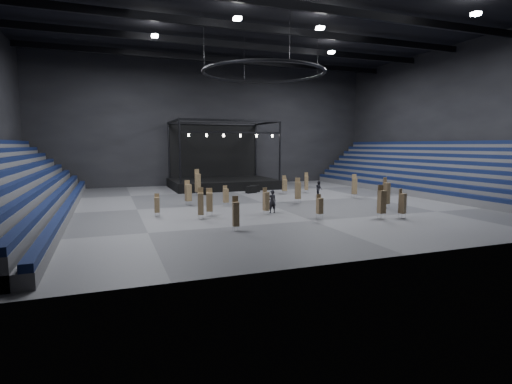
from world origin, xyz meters
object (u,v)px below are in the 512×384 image
object	(u,v)px
chair_stack_4	(266,201)
chair_stack_15	(201,203)
chair_stack_7	(320,205)
chair_stack_14	(226,195)
stage	(221,177)
chair_stack_8	(306,183)
chair_stack_0	(382,201)
chair_stack_2	(298,190)
flight_case_mid	(251,190)
chair_stack_6	(157,204)
chair_stack_13	(285,185)
chair_stack_3	(236,213)
chair_stack_16	(386,193)
flight_case_right	(254,189)
chair_stack_11	(188,192)
crew_member	(319,189)
flight_case_left	(204,192)
man_center	(272,201)
chair_stack_10	(209,202)
chair_stack_12	(402,203)
chair_stack_9	(198,182)
chair_stack_5	(284,184)

from	to	relation	value
chair_stack_4	chair_stack_15	size ratio (longest dim) A/B	0.91
chair_stack_7	chair_stack_14	xyz separation A→B (m)	(-5.35, 8.81, 0.03)
stage	chair_stack_8	xyz separation A→B (m)	(8.13, -10.07, -0.16)
chair_stack_0	chair_stack_2	distance (m)	10.39
flight_case_mid	chair_stack_6	bearing A→B (deg)	-135.38
chair_stack_13	chair_stack_3	bearing A→B (deg)	-116.11
chair_stack_2	chair_stack_16	distance (m)	8.60
flight_case_right	chair_stack_11	xyz separation A→B (m)	(-10.03, -8.48, 0.88)
chair_stack_4	chair_stack_11	xyz separation A→B (m)	(-5.20, 7.50, 0.12)
flight_case_right	chair_stack_16	bearing A→B (deg)	-67.08
flight_case_mid	chair_stack_8	bearing A→B (deg)	-18.19
stage	chair_stack_11	xyz separation A→B (m)	(-7.60, -15.40, -0.14)
chair_stack_6	flight_case_right	bearing A→B (deg)	54.66
chair_stack_4	crew_member	bearing A→B (deg)	29.17
flight_case_left	chair_stack_13	world-z (taller)	chair_stack_13
chair_stack_8	man_center	world-z (taller)	chair_stack_8
chair_stack_0	chair_stack_4	distance (m)	9.44
stage	chair_stack_4	world-z (taller)	stage
chair_stack_11	chair_stack_16	size ratio (longest dim) A/B	0.86
chair_stack_15	chair_stack_0	bearing A→B (deg)	-5.53
chair_stack_2	chair_stack_7	distance (m)	8.48
flight_case_mid	chair_stack_0	xyz separation A→B (m)	(4.08, -19.82, 0.96)
stage	man_center	xyz separation A→B (m)	(-1.55, -22.24, -0.44)
chair_stack_10	flight_case_right	bearing A→B (deg)	70.52
chair_stack_15	chair_stack_16	distance (m)	17.53
chair_stack_8	chair_stack_11	bearing A→B (deg)	-139.37
chair_stack_3	chair_stack_14	world-z (taller)	chair_stack_3
chair_stack_8	chair_stack_14	world-z (taller)	chair_stack_8
chair_stack_3	chair_stack_12	size ratio (longest dim) A/B	1.01
stage	flight_case_right	bearing A→B (deg)	-70.64
chair_stack_8	stage	bearing A→B (deg)	150.84
chair_stack_2	chair_stack_15	size ratio (longest dim) A/B	1.01
chair_stack_15	chair_stack_7	bearing A→B (deg)	-3.70
crew_member	chair_stack_11	bearing A→B (deg)	109.71
chair_stack_9	man_center	bearing A→B (deg)	-84.23
chair_stack_0	man_center	distance (m)	9.11
chair_stack_0	chair_stack_6	world-z (taller)	chair_stack_0
chair_stack_12	man_center	distance (m)	10.73
chair_stack_11	stage	bearing A→B (deg)	52.35
chair_stack_7	chair_stack_4	bearing A→B (deg)	134.75
flight_case_right	chair_stack_10	world-z (taller)	chair_stack_10
chair_stack_8	flight_case_right	bearing A→B (deg)	172.97
chair_stack_3	chair_stack_6	bearing A→B (deg)	125.66
flight_case_right	chair_stack_5	size ratio (longest dim) A/B	0.59
chair_stack_12	chair_stack_15	xyz separation A→B (m)	(-15.41, 5.11, 0.06)
flight_case_mid	chair_stack_10	xyz separation A→B (m)	(-8.70, -14.08, 0.81)
chair_stack_6	chair_stack_15	bearing A→B (deg)	-29.94
chair_stack_0	chair_stack_4	xyz separation A→B (m)	(-8.09, 4.86, -0.20)
flight_case_mid	chair_stack_14	xyz separation A→B (m)	(-5.87, -9.13, 0.63)
chair_stack_5	flight_case_right	bearing A→B (deg)	148.51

